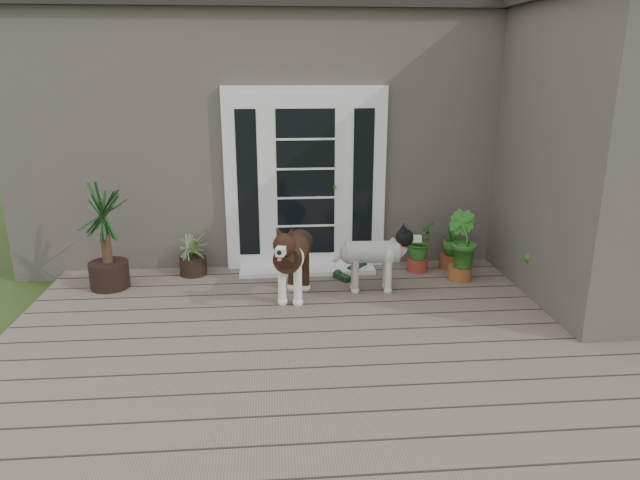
{
  "coord_description": "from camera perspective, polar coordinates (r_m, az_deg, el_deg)",
  "views": [
    {
      "loc": [
        -0.59,
        -4.1,
        2.45
      ],
      "look_at": [
        -0.1,
        1.75,
        0.7
      ],
      "focal_mm": 32.29,
      "sensor_mm": 36.0,
      "label": 1
    }
  ],
  "objects": [
    {
      "name": "herb_c",
      "position": [
        7.16,
        12.97,
        -0.81
      ],
      "size": [
        0.42,
        0.42,
        0.48
      ],
      "primitive_type": "imported",
      "rotation": [
        0.0,
        0.0,
        4.14
      ],
      "color": "#235618",
      "rests_on": "deck"
    },
    {
      "name": "sapling",
      "position": [
        6.55,
        21.27,
        1.29
      ],
      "size": [
        0.57,
        0.57,
        1.46
      ],
      "primitive_type": null,
      "rotation": [
        0.0,
        0.0,
        0.43
      ],
      "color": "#154C1A",
      "rests_on": "deck"
    },
    {
      "name": "brindle_dog",
      "position": [
        6.02,
        -2.58,
        -2.34
      ],
      "size": [
        0.61,
        0.98,
        0.76
      ],
      "primitive_type": null,
      "rotation": [
        0.0,
        0.0,
        2.88
      ],
      "color": "#392114",
      "rests_on": "deck"
    },
    {
      "name": "door_step",
      "position": [
        6.91,
        -1.28,
        -2.89
      ],
      "size": [
        1.6,
        0.4,
        0.05
      ],
      "primitive_type": "cube",
      "color": "white",
      "rests_on": "deck"
    },
    {
      "name": "spider_plant",
      "position": [
        6.88,
        -12.54,
        -1.14
      ],
      "size": [
        0.62,
        0.62,
        0.56
      ],
      "primitive_type": null,
      "rotation": [
        0.0,
        0.0,
        0.2
      ],
      "color": "#8D9E61",
      "rests_on": "deck"
    },
    {
      "name": "house_main",
      "position": [
        8.82,
        -0.96,
        10.75
      ],
      "size": [
        7.4,
        4.0,
        3.1
      ],
      "primitive_type": "cube",
      "color": "#665E54",
      "rests_on": "ground"
    },
    {
      "name": "roof_main",
      "position": [
        8.8,
        -1.01,
        21.49
      ],
      "size": [
        7.6,
        4.2,
        0.2
      ],
      "primitive_type": "cube",
      "color": "#2D2826",
      "rests_on": "house_main"
    },
    {
      "name": "herb_b",
      "position": [
        6.74,
        13.8,
        -1.48
      ],
      "size": [
        0.54,
        0.54,
        0.58
      ],
      "primitive_type": "imported",
      "rotation": [
        0.0,
        0.0,
        2.13
      ],
      "color": "#1C5518",
      "rests_on": "deck"
    },
    {
      "name": "deck",
      "position": [
        5.13,
        2.43,
        -11.19
      ],
      "size": [
        6.2,
        4.6,
        0.12
      ],
      "primitive_type": "cube",
      "color": "#6B5B4C",
      "rests_on": "ground"
    },
    {
      "name": "house_wing",
      "position": [
        6.66,
        27.08,
        7.03
      ],
      "size": [
        1.6,
        2.4,
        3.1
      ],
      "primitive_type": "cube",
      "color": "#665E54",
      "rests_on": "ground"
    },
    {
      "name": "herb_a",
      "position": [
        6.94,
        9.69,
        -1.06
      ],
      "size": [
        0.54,
        0.54,
        0.51
      ],
      "primitive_type": "imported",
      "rotation": [
        0.0,
        0.0,
        1.09
      ],
      "color": "#204F16",
      "rests_on": "deck"
    },
    {
      "name": "door_unit",
      "position": [
        6.83,
        -1.45,
        6.0
      ],
      "size": [
        1.9,
        0.14,
        2.15
      ],
      "primitive_type": "cube",
      "color": "white",
      "rests_on": "deck"
    },
    {
      "name": "white_dog",
      "position": [
        6.24,
        5.18,
        -2.24
      ],
      "size": [
        0.79,
        0.37,
        0.65
      ],
      "primitive_type": null,
      "rotation": [
        0.0,
        0.0,
        -1.62
      ],
      "color": "silver",
      "rests_on": "deck"
    },
    {
      "name": "clog_right",
      "position": [
        6.92,
        3.71,
        -2.65
      ],
      "size": [
        0.33,
        0.37,
        0.1
      ],
      "primitive_type": null,
      "rotation": [
        0.0,
        0.0,
        -0.64
      ],
      "color": "black",
      "rests_on": "deck"
    },
    {
      "name": "clog_left",
      "position": [
        6.63,
        2.22,
        -3.62
      ],
      "size": [
        0.25,
        0.3,
        0.08
      ],
      "primitive_type": null,
      "rotation": [
        0.0,
        0.0,
        0.57
      ],
      "color": "black",
      "rests_on": "deck"
    },
    {
      "name": "yucca",
      "position": [
        6.65,
        -20.51,
        0.28
      ],
      "size": [
        0.83,
        0.83,
        1.17
      ],
      "primitive_type": null,
      "rotation": [
        0.0,
        0.0,
        0.03
      ],
      "color": "black",
      "rests_on": "deck"
    }
  ]
}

